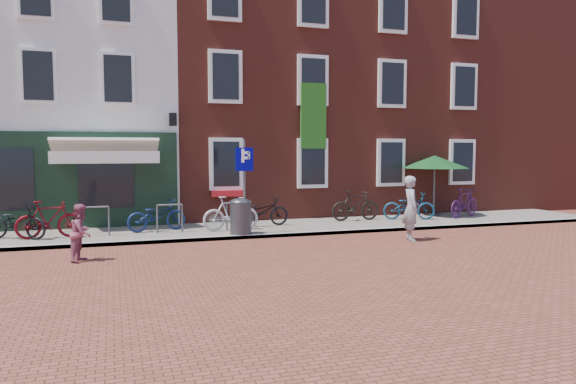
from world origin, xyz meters
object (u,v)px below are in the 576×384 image
object	(u,v)px
bicycle_2	(157,215)
bicycle_7	(464,203)
litter_bin	(241,214)
parasol	(435,159)
bicycle_1	(49,220)
woman	(411,208)
bicycle_3	(231,213)
bicycle_5	(355,205)
bicycle_4	(262,212)
bicycle_6	(409,206)
boy	(81,233)
parking_sign	(244,173)
bicycle_0	(16,222)

from	to	relation	value
bicycle_2	bicycle_7	size ratio (longest dim) A/B	1.03
litter_bin	parasol	distance (m)	8.01
bicycle_1	litter_bin	bearing A→B (deg)	-104.83
bicycle_1	bicycle_2	world-z (taller)	bicycle_1
litter_bin	woman	xyz separation A→B (m)	(4.30, -1.86, 0.22)
bicycle_1	bicycle_3	distance (m)	4.91
bicycle_5	bicycle_4	bearing A→B (deg)	95.97
bicycle_7	bicycle_4	bearing A→B (deg)	66.19
parasol	bicycle_6	distance (m)	2.25
bicycle_6	bicycle_3	bearing A→B (deg)	114.95
bicycle_1	bicycle_4	xyz separation A→B (m)	(6.00, 0.47, -0.05)
boy	bicycle_4	bearing A→B (deg)	-35.11
litter_bin	parking_sign	distance (m)	1.16
woman	boy	xyz separation A→B (m)	(-8.38, -0.16, -0.24)
parasol	woman	size ratio (longest dim) A/B	1.37
boy	bicycle_1	bearing A→B (deg)	39.48
boy	bicycle_3	world-z (taller)	boy
parasol	bicycle_7	xyz separation A→B (m)	(0.73, -0.77, -1.50)
bicycle_0	parking_sign	bearing A→B (deg)	-71.27
boy	bicycle_3	distance (m)	4.85
bicycle_2	bicycle_3	bearing A→B (deg)	-119.03
bicycle_4	parasol	bearing A→B (deg)	-89.47
parking_sign	bicycle_6	distance (m)	6.33
parking_sign	bicycle_7	bearing A→B (deg)	9.62
woman	bicycle_0	world-z (taller)	woman
bicycle_6	bicycle_0	bearing A→B (deg)	111.27
bicycle_2	bicycle_4	bearing A→B (deg)	-104.04
bicycle_1	bicycle_5	xyz separation A→B (m)	(9.32, 0.78, 0.00)
parasol	boy	distance (m)	12.46
woman	bicycle_5	bearing A→B (deg)	14.42
bicycle_2	bicycle_5	size ratio (longest dim) A/B	1.03
litter_bin	bicycle_7	world-z (taller)	litter_bin
woman	bicycle_2	size ratio (longest dim) A/B	1.01
bicycle_5	parasol	bearing A→B (deg)	-81.62
parking_sign	woman	xyz separation A→B (m)	(4.20, -1.80, -0.93)
boy	bicycle_4	distance (m)	6.06
bicycle_2	bicycle_4	world-z (taller)	same
bicycle_0	bicycle_5	size ratio (longest dim) A/B	1.03
parasol	bicycle_5	size ratio (longest dim) A/B	1.43
litter_bin	bicycle_5	size ratio (longest dim) A/B	0.65
bicycle_1	bicycle_5	distance (m)	9.35
litter_bin	bicycle_1	world-z (taller)	litter_bin
bicycle_3	bicycle_5	size ratio (longest dim) A/B	1.00
parasol	bicycle_1	size ratio (longest dim) A/B	1.43
parasol	boy	world-z (taller)	parasol
bicycle_1	bicycle_0	bearing A→B (deg)	74.64
bicycle_0	bicycle_6	xyz separation A→B (m)	(11.98, 0.35, 0.00)
parking_sign	boy	distance (m)	4.76
boy	bicycle_3	xyz separation A→B (m)	(3.96, 2.79, -0.03)
bicycle_3	litter_bin	bearing A→B (deg)	-177.15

